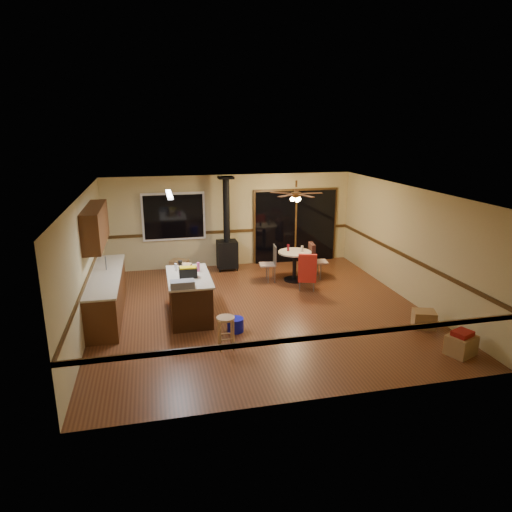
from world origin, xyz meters
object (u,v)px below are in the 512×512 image
object	(u,v)px
bar_stool	(226,333)
dining_table	(295,261)
wood_stove	(227,245)
toolbox_grey	(182,284)
blue_bucket	(235,325)
box_corner_a	(461,345)
chair_near	(307,268)
kitchen_island	(190,296)
box_under_window	(179,266)
chair_right	(313,256)
chair_left	(272,259)
toolbox_black	(188,273)
box_corner_b	(424,319)

from	to	relation	value
bar_stool	dining_table	xyz separation A→B (m)	(2.34, 3.34, 0.23)
wood_stove	toolbox_grey	bearing A→B (deg)	-111.46
blue_bucket	box_corner_a	bearing A→B (deg)	-26.00
chair_near	box_corner_a	size ratio (longest dim) A/B	1.49
kitchen_island	box_under_window	size ratio (longest dim) A/B	3.70
chair_near	kitchen_island	bearing A→B (deg)	-163.18
chair_right	wood_stove	bearing A→B (deg)	149.38
toolbox_grey	chair_left	world-z (taller)	toolbox_grey
bar_stool	chair_left	size ratio (longest dim) A/B	1.17
kitchen_island	chair_near	distance (m)	3.03
kitchen_island	blue_bucket	xyz separation A→B (m)	(0.80, -0.94, -0.32)
toolbox_black	bar_stool	size ratio (longest dim) A/B	0.60
chair_right	box_corner_b	xyz separation A→B (m)	(1.14, -3.42, -0.42)
toolbox_grey	blue_bucket	size ratio (longest dim) A/B	1.40
wood_stove	blue_bucket	world-z (taller)	wood_stove
wood_stove	bar_stool	xyz separation A→B (m)	(-0.79, -4.64, -0.43)
dining_table	chair_left	size ratio (longest dim) A/B	1.66
kitchen_island	toolbox_black	distance (m)	0.56
chair_right	box_under_window	bearing A→B (deg)	160.00
blue_bucket	box_corner_a	world-z (taller)	box_corner_a
chair_right	toolbox_black	bearing A→B (deg)	-150.35
chair_near	box_corner_b	size ratio (longest dim) A/B	1.64
toolbox_black	box_corner_a	bearing A→B (deg)	-30.30
bar_stool	box_corner_b	distance (m)	4.01
kitchen_island	wood_stove	world-z (taller)	wood_stove
blue_bucket	box_under_window	distance (m)	4.09
wood_stove	chair_left	world-z (taller)	wood_stove
wood_stove	chair_near	xyz separation A→B (m)	(1.60, -2.17, -0.13)
bar_stool	box_under_window	world-z (taller)	bar_stool
kitchen_island	bar_stool	distance (m)	1.68
wood_stove	box_corner_a	xyz separation A→B (m)	(3.21, -5.80, -0.55)
toolbox_black	box_corner_b	xyz separation A→B (m)	(4.53, -1.49, -0.83)
toolbox_grey	toolbox_black	bearing A→B (deg)	75.05
box_corner_b	bar_stool	bearing A→B (deg)	179.98
bar_stool	box_corner_a	distance (m)	4.17
dining_table	toolbox_grey	bearing A→B (deg)	-141.03
kitchen_island	toolbox_black	world-z (taller)	toolbox_black
kitchen_island	blue_bucket	bearing A→B (deg)	-49.58
kitchen_island	blue_bucket	distance (m)	1.28
toolbox_grey	chair_right	xyz separation A→B (m)	(3.55, 2.52, -0.37)
toolbox_grey	blue_bucket	distance (m)	1.31
toolbox_black	box_corner_a	distance (m)	5.31
dining_table	box_corner_a	distance (m)	4.81
kitchen_island	chair_right	distance (m)	3.84
chair_right	box_corner_a	bearing A→B (deg)	-76.02
box_corner_a	chair_right	bearing A→B (deg)	103.98
bar_stool	chair_right	bearing A→B (deg)	50.04
kitchen_island	box_corner_b	bearing A→B (deg)	-19.45
box_corner_b	blue_bucket	bearing A→B (deg)	170.04
box_under_window	box_corner_b	world-z (taller)	box_under_window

